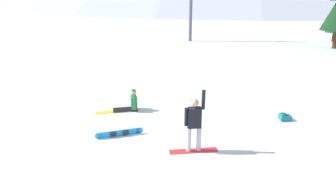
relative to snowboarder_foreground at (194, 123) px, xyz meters
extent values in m
plane|color=silver|center=(-2.06, -0.83, -0.96)|extent=(800.00, 800.00, 0.00)
cube|color=red|center=(0.00, 0.00, -0.95)|extent=(1.51, 0.93, 0.02)
cylinder|color=#B7B7BC|center=(-0.14, -0.07, -0.53)|extent=(0.15, 0.15, 0.81)
cylinder|color=#B7B7BC|center=(0.14, 0.07, -0.53)|extent=(0.15, 0.15, 0.81)
cube|color=black|center=(0.00, 0.00, 0.20)|extent=(0.46, 0.39, 0.65)
cylinder|color=black|center=(-0.23, -0.12, 0.23)|extent=(0.11, 0.11, 0.58)
cylinder|color=black|center=(0.23, 0.11, 0.77)|extent=(0.11, 0.11, 0.60)
sphere|color=tan|center=(0.00, 0.00, 0.68)|extent=(0.24, 0.24, 0.24)
cube|color=black|center=(-0.06, 0.12, 0.69)|extent=(0.17, 0.11, 0.08)
cube|color=black|center=(-3.33, 2.67, -0.91)|extent=(0.43, 0.45, 0.10)
cylinder|color=black|center=(-3.71, 2.32, -0.88)|extent=(0.75, 0.54, 0.14)
cylinder|color=black|center=(-3.81, 2.49, -0.88)|extent=(0.75, 0.54, 0.14)
cube|color=yellow|center=(-4.10, 2.19, -0.95)|extent=(1.43, 1.03, 0.02)
cube|color=#237238|center=(-3.33, 2.67, -0.58)|extent=(0.41, 0.47, 0.55)
cylinder|color=#237238|center=(-3.20, 2.45, -0.57)|extent=(0.11, 0.11, 0.52)
cylinder|color=#237238|center=(-3.47, 2.89, -0.57)|extent=(0.11, 0.11, 0.52)
sphere|color=tan|center=(-3.33, 2.67, -0.15)|extent=(0.24, 0.24, 0.24)
sphere|color=#237238|center=(-3.33, 2.67, -0.10)|extent=(0.20, 0.20, 0.20)
cube|color=#1E8CD8|center=(-2.73, 0.18, -0.83)|extent=(1.20, 0.93, 0.25)
cylinder|color=#1E8CD8|center=(-3.31, -0.26, -0.83)|extent=(0.25, 0.22, 0.25)
cylinder|color=#1E8CD8|center=(-2.15, 0.61, -0.83)|extent=(0.25, 0.22, 0.25)
cube|color=black|center=(-2.87, 0.01, -0.82)|extent=(0.22, 0.20, 0.15)
cube|color=black|center=(-2.53, 0.27, -0.82)|extent=(0.22, 0.20, 0.15)
cube|color=#1E7A7F|center=(2.81, 3.63, -0.83)|extent=(0.55, 0.48, 0.25)
cube|color=#165B5F|center=(2.76, 3.61, -0.70)|extent=(0.28, 0.29, 0.08)
cylinder|color=black|center=(3.03, 3.73, -0.86)|extent=(0.12, 0.06, 0.02)
cylinder|color=#472D19|center=(8.34, 28.98, -0.47)|extent=(0.22, 0.22, 0.98)
cone|color=#194723|center=(8.34, 28.98, 1.06)|extent=(1.84, 1.84, 2.08)
cylinder|color=#472D19|center=(7.68, 23.78, -0.12)|extent=(0.38, 0.38, 1.69)
camera|label=1|loc=(2.00, -8.27, 3.72)|focal=31.93mm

